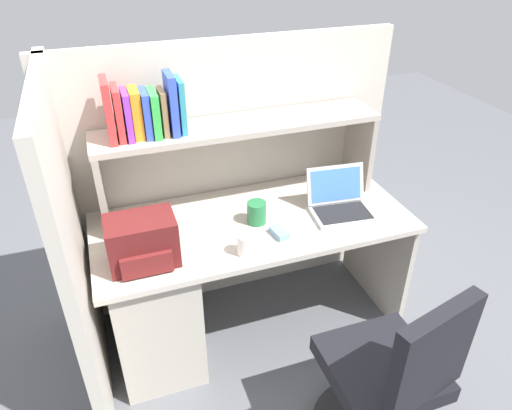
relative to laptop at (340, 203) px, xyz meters
name	(u,v)px	position (x,y,z in m)	size (l,w,h in m)	color
ground_plane	(253,323)	(-0.45, 0.07, -0.78)	(8.00, 8.00, 0.00)	#595B60
desk	(182,286)	(-0.84, 0.07, -0.38)	(1.60, 0.70, 0.73)	beige
cubicle_partition_rear	(231,178)	(-0.45, 0.45, -0.01)	(1.84, 0.05, 1.55)	#BCB5A8
cubicle_partition_left	(76,253)	(-1.30, 0.02, -0.01)	(0.05, 1.06, 1.55)	#BCB5A8
overhead_hutch	(240,141)	(-0.45, 0.27, 0.30)	(1.44, 0.28, 0.45)	gray
reference_books_on_shelf	(143,111)	(-0.91, 0.26, 0.52)	(0.35, 0.18, 0.28)	red
laptop	(340,203)	(0.00, 0.00, 0.00)	(0.33, 0.29, 0.22)	#B7BABF
backpack	(142,242)	(-1.02, -0.09, 0.06)	(0.30, 0.23, 0.22)	#591919
computer_mouse	(279,233)	(-0.37, -0.10, -0.03)	(0.06, 0.10, 0.03)	#7299C6
paper_cup	(245,245)	(-0.57, -0.18, 0.00)	(0.08, 0.08, 0.10)	white
snack_canister	(257,213)	(-0.44, 0.04, 0.01)	(0.10, 0.10, 0.11)	#26723F
office_chair	(388,385)	(-0.16, -0.81, -0.39)	(0.52, 0.53, 0.93)	black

